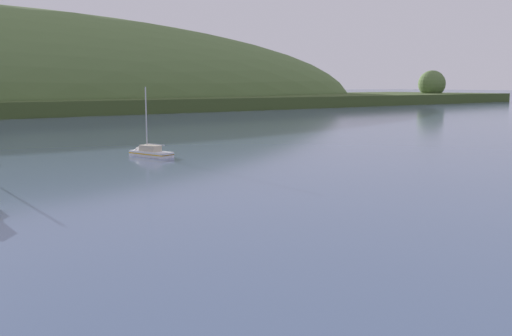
# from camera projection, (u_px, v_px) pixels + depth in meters

# --- Properties ---
(sailboat_near_mooring) EXTENTS (3.76, 6.40, 8.56)m
(sailboat_near_mooring) POSITION_uv_depth(u_px,v_px,m) (147.00, 154.00, 66.27)
(sailboat_near_mooring) COLOR white
(sailboat_near_mooring) RESTS_ON ground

